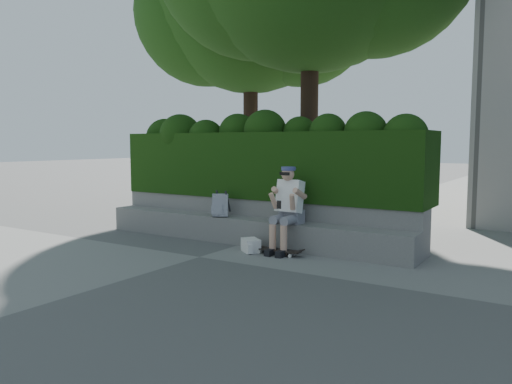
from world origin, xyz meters
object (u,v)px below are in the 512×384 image
Objects in this scene: skateboard at (277,250)px; backpack_ground at (251,245)px; backpack_plaid at (220,205)px; person at (288,206)px.

skateboard is 0.46m from backpack_ground.
backpack_plaid is 1.22× the size of backpack_ground.
backpack_plaid is at bearing -167.04° from backpack_ground.
person is 1.72× the size of skateboard.
person reaches higher than backpack_ground.
backpack_plaid is at bearing 164.57° from skateboard.
backpack_ground reaches higher than skateboard.
backpack_ground is at bearing -173.43° from skateboard.
skateboard is 2.40× the size of backpack_ground.
backpack_plaid reaches higher than skateboard.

